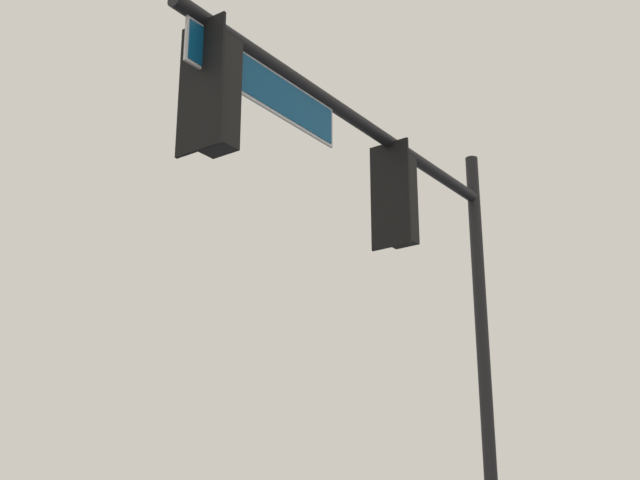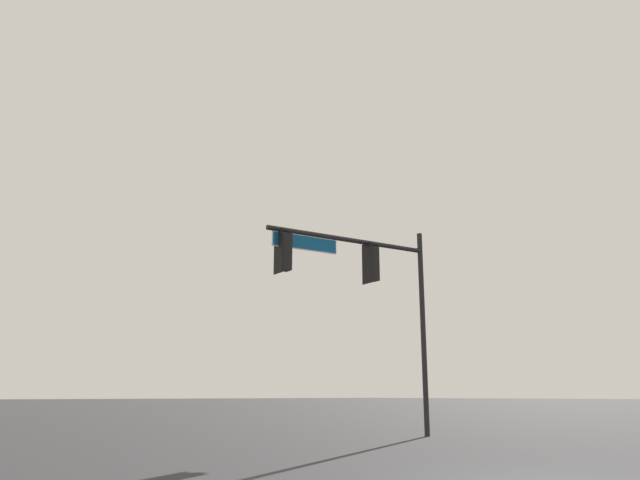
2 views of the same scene
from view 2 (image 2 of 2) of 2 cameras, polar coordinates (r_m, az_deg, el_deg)
The scene contains 1 object.
signal_pole_near at distance 19.56m, azimuth 3.56°, elevation -3.19°, with size 5.83×1.22×6.60m.
Camera 2 is at (8.83, 4.87, 1.27)m, focal length 35.00 mm.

